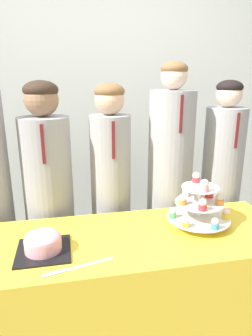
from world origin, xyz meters
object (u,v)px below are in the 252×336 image
object	(u,v)px
cake_knife	(67,270)
student_2	(111,205)
student_4	(219,197)
cupcake_stand	(199,204)
student_3	(169,195)
student_1	(50,210)
round_cake	(43,242)

from	to	relation	value
cake_knife	student_2	size ratio (longest dim) A/B	0.20
student_4	cupcake_stand	bearing A→B (deg)	-130.17
student_2	student_3	world-z (taller)	student_3
cupcake_stand	student_2	size ratio (longest dim) A/B	0.23
student_3	student_1	bearing A→B (deg)	-180.00
cake_knife	student_1	size ratio (longest dim) A/B	0.20
cake_knife	cupcake_stand	xyz separation A→B (m)	(0.71, 0.28, 0.12)
student_2	cupcake_stand	bearing A→B (deg)	-45.75
student_3	student_4	xyz separation A→B (m)	(0.38, -0.00, -0.04)
round_cake	cupcake_stand	xyz separation A→B (m)	(0.81, 0.11, 0.07)
round_cake	cake_knife	bearing A→B (deg)	-57.57
student_2	student_3	bearing A→B (deg)	0.00
student_1	student_3	distance (m)	0.79
cake_knife	student_1	bearing A→B (deg)	83.65
student_3	student_4	size ratio (longest dim) A/B	1.07
cake_knife	student_1	xyz separation A→B (m)	(-0.10, 0.70, -0.04)
round_cake	student_2	bearing A→B (deg)	53.46
student_3	round_cake	bearing A→B (deg)	-146.02
cake_knife	cupcake_stand	world-z (taller)	cupcake_stand
student_4	round_cake	bearing A→B (deg)	-155.42
student_2	cake_knife	bearing A→B (deg)	-112.61
student_1	student_3	world-z (taller)	student_3
round_cake	student_3	bearing A→B (deg)	33.98
student_4	student_1	bearing A→B (deg)	180.00
cake_knife	student_3	bearing A→B (deg)	31.05
round_cake	student_2	world-z (taller)	student_2
cupcake_stand	student_1	distance (m)	0.93
round_cake	cake_knife	size ratio (longest dim) A/B	0.81
cupcake_stand	student_4	world-z (taller)	student_4
round_cake	student_1	world-z (taller)	student_1
student_2	student_3	xyz separation A→B (m)	(0.40, 0.00, 0.04)
cake_knife	student_4	bearing A→B (deg)	18.91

